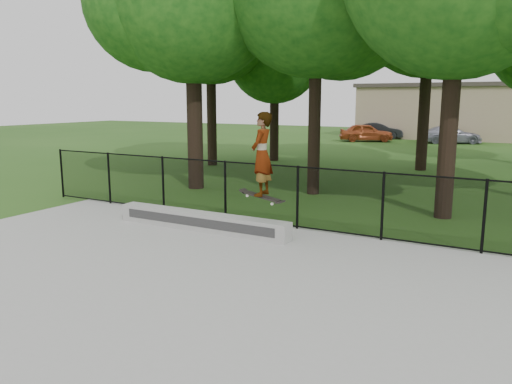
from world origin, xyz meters
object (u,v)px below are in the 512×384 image
Objects in this scene: car_c at (451,135)px; grind_ledge at (201,221)px; skater_airborne at (262,156)px; car_a at (366,132)px; car_b at (378,131)px.

grind_ledge is at bearing 154.25° from car_c.
car_a is at bearing 102.06° from skater_airborne.
skater_airborne is (0.06, -28.31, 1.30)m from car_c.
car_b is 0.90× the size of car_c.
skater_airborne is at bearing 168.59° from car_a.
skater_airborne reaches higher than car_b.
car_b reaches higher than grind_ledge.
car_c is (1.57, 28.27, 0.33)m from grind_ledge.
car_c is at bearing -100.60° from car_a.
car_c is (5.71, 1.30, -0.06)m from car_a.
grind_ledge is at bearing 172.65° from car_b.
car_c is 28.34m from skater_airborne.
car_a is 1.12× the size of car_b.
grind_ledge is 28.31m from car_c.
grind_ledge is 1.17× the size of car_a.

